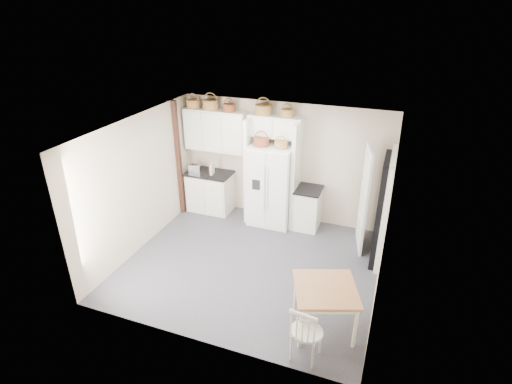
% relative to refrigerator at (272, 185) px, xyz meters
% --- Properties ---
extents(floor, '(4.50, 4.50, 0.00)m').
position_rel_refrigerator_xyz_m(floor, '(0.15, -1.65, -0.89)').
color(floor, '#383839').
rests_on(floor, ground).
extents(ceiling, '(4.50, 4.50, 0.00)m').
position_rel_refrigerator_xyz_m(ceiling, '(0.15, -1.65, 1.71)').
color(ceiling, white).
rests_on(ceiling, wall_back).
extents(wall_back, '(4.50, 0.00, 4.50)m').
position_rel_refrigerator_xyz_m(wall_back, '(0.15, 0.35, 0.41)').
color(wall_back, beige).
rests_on(wall_back, floor).
extents(wall_left, '(0.00, 4.00, 4.00)m').
position_rel_refrigerator_xyz_m(wall_left, '(-2.10, -1.65, 0.41)').
color(wall_left, beige).
rests_on(wall_left, floor).
extents(wall_right, '(0.00, 4.00, 4.00)m').
position_rel_refrigerator_xyz_m(wall_right, '(2.40, -1.65, 0.41)').
color(wall_right, beige).
rests_on(wall_right, floor).
extents(refrigerator, '(0.92, 0.74, 1.77)m').
position_rel_refrigerator_xyz_m(refrigerator, '(0.00, 0.00, 0.00)').
color(refrigerator, white).
rests_on(refrigerator, floor).
extents(base_cab_left, '(0.97, 0.62, 0.90)m').
position_rel_refrigerator_xyz_m(base_cab_left, '(-1.49, 0.05, -0.44)').
color(base_cab_left, silver).
rests_on(base_cab_left, floor).
extents(base_cab_right, '(0.49, 0.59, 0.87)m').
position_rel_refrigerator_xyz_m(base_cab_right, '(0.80, 0.05, -0.45)').
color(base_cab_right, silver).
rests_on(base_cab_right, floor).
extents(dining_table, '(1.13, 1.13, 0.73)m').
position_rel_refrigerator_xyz_m(dining_table, '(1.73, -2.76, -0.52)').
color(dining_table, '#A1643D').
rests_on(dining_table, floor).
extents(windsor_chair, '(0.49, 0.46, 0.91)m').
position_rel_refrigerator_xyz_m(windsor_chair, '(1.62, -3.39, -0.43)').
color(windsor_chair, silver).
rests_on(windsor_chair, floor).
extents(counter_left, '(1.02, 0.66, 0.04)m').
position_rel_refrigerator_xyz_m(counter_left, '(-1.49, 0.05, 0.04)').
color(counter_left, black).
rests_on(counter_left, base_cab_left).
extents(counter_right, '(0.53, 0.63, 0.04)m').
position_rel_refrigerator_xyz_m(counter_right, '(0.80, 0.05, 0.00)').
color(counter_right, black).
rests_on(counter_right, base_cab_right).
extents(toaster, '(0.28, 0.20, 0.18)m').
position_rel_refrigerator_xyz_m(toaster, '(-1.82, -0.04, 0.15)').
color(toaster, silver).
rests_on(toaster, counter_left).
extents(cookbook_red, '(0.04, 0.15, 0.22)m').
position_rel_refrigerator_xyz_m(cookbook_red, '(-1.41, -0.03, 0.17)').
color(cookbook_red, '#BC3424').
rests_on(cookbook_red, counter_left).
extents(cookbook_cream, '(0.04, 0.17, 0.25)m').
position_rel_refrigerator_xyz_m(cookbook_cream, '(-1.38, -0.03, 0.18)').
color(cookbook_cream, beige).
rests_on(cookbook_cream, counter_left).
extents(basket_upper_a, '(0.30, 0.30, 0.17)m').
position_rel_refrigerator_xyz_m(basket_upper_a, '(-1.86, 0.18, 1.55)').
color(basket_upper_a, brown).
rests_on(basket_upper_a, upper_cabinet).
extents(basket_upper_b, '(0.34, 0.34, 0.20)m').
position_rel_refrigerator_xyz_m(basket_upper_b, '(-1.44, 0.18, 1.56)').
color(basket_upper_b, brown).
rests_on(basket_upper_b, upper_cabinet).
extents(basket_upper_c, '(0.26, 0.26, 0.15)m').
position_rel_refrigerator_xyz_m(basket_upper_c, '(-1.02, 0.18, 1.54)').
color(basket_upper_c, brown).
rests_on(basket_upper_c, upper_cabinet).
extents(basket_bridge_a, '(0.35, 0.35, 0.20)m').
position_rel_refrigerator_xyz_m(basket_bridge_a, '(-0.26, 0.18, 1.56)').
color(basket_bridge_a, brown).
rests_on(basket_bridge_a, bridge_cabinet).
extents(basket_bridge_b, '(0.26, 0.26, 0.15)m').
position_rel_refrigerator_xyz_m(basket_bridge_b, '(0.24, 0.18, 1.54)').
color(basket_bridge_b, brown).
rests_on(basket_bridge_b, bridge_cabinet).
extents(basket_fridge_a, '(0.32, 0.32, 0.17)m').
position_rel_refrigerator_xyz_m(basket_fridge_a, '(-0.21, -0.10, 0.97)').
color(basket_fridge_a, brown).
rests_on(basket_fridge_a, refrigerator).
extents(basket_fridge_b, '(0.26, 0.26, 0.14)m').
position_rel_refrigerator_xyz_m(basket_fridge_b, '(0.21, -0.10, 0.96)').
color(basket_fridge_b, brown).
rests_on(basket_fridge_b, refrigerator).
extents(upper_cabinet, '(1.40, 0.34, 0.90)m').
position_rel_refrigerator_xyz_m(upper_cabinet, '(-1.35, 0.18, 1.01)').
color(upper_cabinet, silver).
rests_on(upper_cabinet, wall_back).
extents(bridge_cabinet, '(1.12, 0.34, 0.45)m').
position_rel_refrigerator_xyz_m(bridge_cabinet, '(-0.00, 0.18, 1.24)').
color(bridge_cabinet, silver).
rests_on(bridge_cabinet, wall_back).
extents(fridge_panel_left, '(0.08, 0.60, 2.30)m').
position_rel_refrigerator_xyz_m(fridge_panel_left, '(-0.51, 0.05, 0.26)').
color(fridge_panel_left, silver).
rests_on(fridge_panel_left, floor).
extents(fridge_panel_right, '(0.08, 0.60, 2.30)m').
position_rel_refrigerator_xyz_m(fridge_panel_right, '(0.51, 0.05, 0.26)').
color(fridge_panel_right, silver).
rests_on(fridge_panel_right, floor).
extents(trim_post, '(0.09, 0.09, 2.60)m').
position_rel_refrigerator_xyz_m(trim_post, '(-2.05, -0.30, 0.41)').
color(trim_post, black).
rests_on(trim_post, floor).
extents(doorway_void, '(0.18, 0.85, 2.05)m').
position_rel_refrigerator_xyz_m(doorway_void, '(2.31, -0.65, 0.14)').
color(doorway_void, black).
rests_on(doorway_void, floor).
extents(door_slab, '(0.21, 0.79, 2.05)m').
position_rel_refrigerator_xyz_m(door_slab, '(1.95, -0.32, 0.14)').
color(door_slab, white).
rests_on(door_slab, floor).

